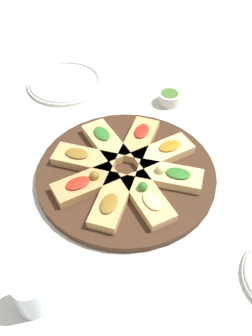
% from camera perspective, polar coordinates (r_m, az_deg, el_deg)
% --- Properties ---
extents(ground_plane, '(3.00, 3.00, 0.00)m').
position_cam_1_polar(ground_plane, '(0.97, 0.00, -1.18)').
color(ground_plane, silver).
extents(serving_board, '(0.44, 0.44, 0.02)m').
position_cam_1_polar(serving_board, '(0.96, 0.00, -0.82)').
color(serving_board, '#422819').
rests_on(serving_board, ground_plane).
extents(focaccia_slice_0, '(0.17, 0.11, 0.04)m').
position_cam_1_polar(focaccia_slice_0, '(0.88, 3.15, -4.40)').
color(focaccia_slice_0, '#DBB775').
rests_on(focaccia_slice_0, serving_board).
extents(focaccia_slice_1, '(0.17, 0.13, 0.04)m').
position_cam_1_polar(focaccia_slice_1, '(0.93, 6.36, -1.10)').
color(focaccia_slice_1, '#E5C689').
rests_on(focaccia_slice_1, serving_board).
extents(focaccia_slice_2, '(0.11, 0.17, 0.03)m').
position_cam_1_polar(focaccia_slice_2, '(0.99, 5.44, 2.30)').
color(focaccia_slice_2, '#E5C689').
rests_on(focaccia_slice_2, serving_board).
extents(focaccia_slice_3, '(0.12, 0.17, 0.03)m').
position_cam_1_polar(focaccia_slice_3, '(1.02, 1.98, 4.20)').
color(focaccia_slice_3, tan).
rests_on(focaccia_slice_3, serving_board).
extents(focaccia_slice_4, '(0.17, 0.11, 0.03)m').
position_cam_1_polar(focaccia_slice_4, '(1.01, -3.03, 3.88)').
color(focaccia_slice_4, '#DBB775').
rests_on(focaccia_slice_4, serving_board).
extents(focaccia_slice_5, '(0.17, 0.13, 0.03)m').
position_cam_1_polar(focaccia_slice_5, '(0.97, -6.10, 1.34)').
color(focaccia_slice_5, tan).
rests_on(focaccia_slice_5, serving_board).
extents(focaccia_slice_6, '(0.11, 0.17, 0.04)m').
position_cam_1_polar(focaccia_slice_6, '(0.92, -5.85, -2.29)').
color(focaccia_slice_6, tan).
rests_on(focaccia_slice_6, serving_board).
extents(focaccia_slice_7, '(0.13, 0.17, 0.03)m').
position_cam_1_polar(focaccia_slice_7, '(0.88, -2.08, -4.84)').
color(focaccia_slice_7, tan).
rests_on(focaccia_slice_7, serving_board).
extents(plate_left, '(0.23, 0.23, 0.02)m').
position_cam_1_polar(plate_left, '(1.27, -8.84, 12.20)').
color(plate_left, white).
rests_on(plate_left, ground_plane).
extents(water_glass, '(0.06, 0.06, 0.08)m').
position_cam_1_polar(water_glass, '(0.77, -13.65, -17.44)').
color(water_glass, silver).
rests_on(water_glass, ground_plane).
extents(dipping_bowl, '(0.07, 0.07, 0.03)m').
position_cam_1_polar(dipping_bowl, '(1.18, 6.29, 10.11)').
color(dipping_bowl, silver).
rests_on(dipping_bowl, ground_plane).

